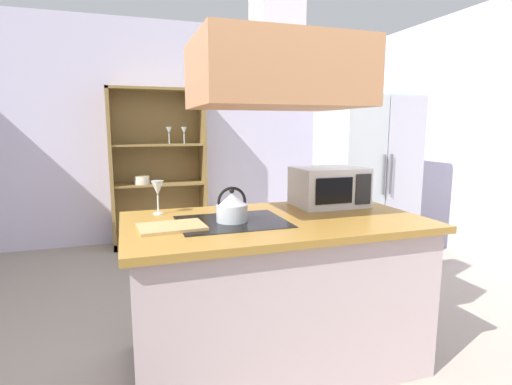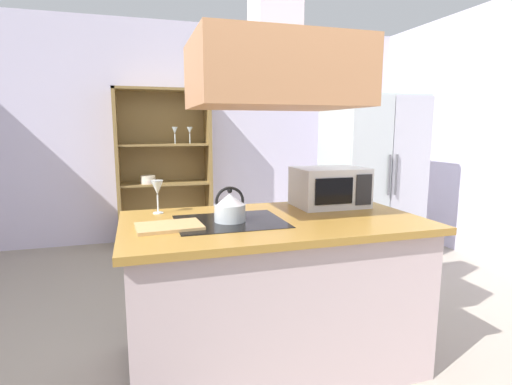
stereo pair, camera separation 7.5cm
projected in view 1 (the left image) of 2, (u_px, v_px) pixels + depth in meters
ground_plane at (248, 360)px, 2.48m from camera, size 7.80×7.80×0.00m
wall_back at (178, 133)px, 5.07m from camera, size 6.00×0.12×2.70m
kitchen_island at (274, 291)px, 2.40m from camera, size 1.72×0.97×0.90m
range_hood at (276, 56)px, 2.18m from camera, size 0.90×0.70×1.17m
refrigerator at (365, 178)px, 4.34m from camera, size 0.90×0.77×1.75m
dish_cabinet at (158, 177)px, 4.86m from camera, size 1.11×0.40×1.88m
kettle at (232, 207)px, 2.23m from camera, size 0.18×0.18×0.20m
cutting_board at (172, 227)px, 2.09m from camera, size 0.36×0.26×0.02m
microwave at (329, 187)px, 2.69m from camera, size 0.46×0.35×0.26m
wine_glass_on_counter at (158, 190)px, 2.43m from camera, size 0.08×0.08×0.21m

